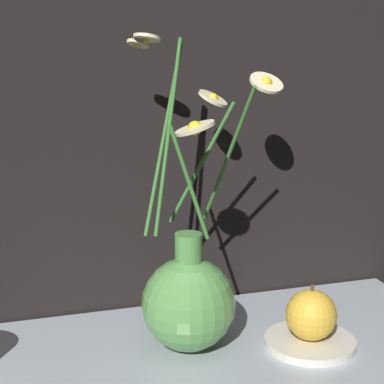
{
  "coord_description": "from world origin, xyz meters",
  "views": [
    {
      "loc": [
        -0.22,
        -0.71,
        0.4
      ],
      "look_at": [
        0.0,
        0.0,
        0.23
      ],
      "focal_mm": 60.0,
      "sensor_mm": 36.0,
      "label": 1
    }
  ],
  "objects": [
    {
      "name": "ground_plane",
      "position": [
        0.0,
        0.0,
        0.0
      ],
      "size": [
        6.0,
        6.0,
        0.0
      ],
      "primitive_type": "plane",
      "color": "black"
    },
    {
      "name": "shelf",
      "position": [
        0.0,
        0.0,
        0.01
      ],
      "size": [
        0.76,
        0.35,
        0.01
      ],
      "color": "#9EA8B2",
      "rests_on": "ground_plane"
    },
    {
      "name": "vase_with_flowers",
      "position": [
        0.01,
        0.03,
        0.08
      ],
      "size": [
        0.2,
        0.17,
        0.4
      ],
      "color": "#59994C",
      "rests_on": "shelf"
    },
    {
      "name": "saucer_plate",
      "position": [
        0.16,
        -0.01,
        0.02
      ],
      "size": [
        0.12,
        0.12,
        0.01
      ],
      "color": "silver",
      "rests_on": "shelf"
    },
    {
      "name": "orange_fruit",
      "position": [
        0.16,
        -0.01,
        0.06
      ],
      "size": [
        0.07,
        0.07,
        0.07
      ],
      "color": "gold",
      "rests_on": "saucer_plate"
    }
  ]
}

